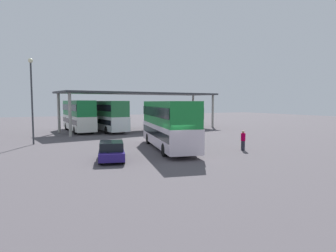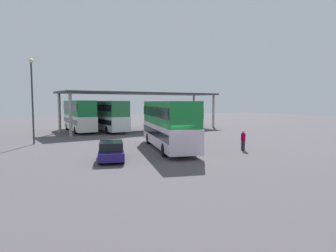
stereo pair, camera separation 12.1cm
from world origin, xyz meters
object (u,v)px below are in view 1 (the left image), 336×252
object	(u,v)px
double_decker_main	(168,123)
pedestrian_waiting	(243,140)
parked_hatchback	(111,151)
double_decker_mid_row	(106,115)
lamppost_tall	(32,91)
double_decker_near_canopy	(78,115)

from	to	relation	value
double_decker_main	pedestrian_waiting	world-z (taller)	double_decker_main
parked_hatchback	double_decker_main	bearing A→B (deg)	-48.84
double_decker_mid_row	lamppost_tall	distance (m)	13.63
parked_hatchback	double_decker_near_canopy	size ratio (longest dim) A/B	0.39
double_decker_mid_row	lamppost_tall	xyz separation A→B (m)	(-9.76, -9.10, 2.81)
lamppost_tall	pedestrian_waiting	world-z (taller)	lamppost_tall
double_decker_near_canopy	lamppost_tall	world-z (taller)	lamppost_tall
double_decker_near_canopy	parked_hatchback	bearing A→B (deg)	174.53
double_decker_near_canopy	pedestrian_waiting	world-z (taller)	double_decker_near_canopy
parked_hatchback	pedestrian_waiting	size ratio (longest dim) A/B	2.52
double_decker_main	lamppost_tall	size ratio (longest dim) A/B	1.39
parked_hatchback	lamppost_tall	size ratio (longest dim) A/B	0.52
lamppost_tall	double_decker_main	bearing A→B (deg)	-39.90
double_decker_near_canopy	pedestrian_waiting	bearing A→B (deg)	-158.27
double_decker_mid_row	pedestrian_waiting	world-z (taller)	double_decker_mid_row
parked_hatchback	pedestrian_waiting	xyz separation A→B (m)	(11.11, -0.97, 0.16)
double_decker_mid_row	pedestrian_waiting	xyz separation A→B (m)	(5.63, -21.23, -1.47)
double_decker_main	lamppost_tall	world-z (taller)	lamppost_tall
parked_hatchback	lamppost_tall	distance (m)	12.75
double_decker_main	double_decker_mid_row	size ratio (longest dim) A/B	1.03
double_decker_main	parked_hatchback	size ratio (longest dim) A/B	2.68
lamppost_tall	double_decker_near_canopy	bearing A→B (deg)	59.00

